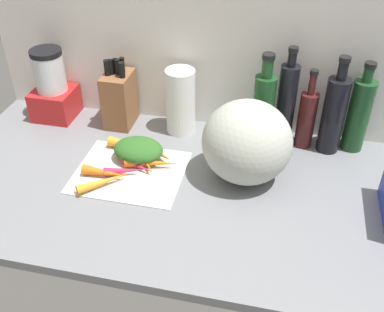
# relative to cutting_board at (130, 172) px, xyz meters

# --- Properties ---
(ground_plane) EXTENTS (1.70, 0.80, 0.03)m
(ground_plane) POSITION_rel_cutting_board_xyz_m (0.25, -0.01, -0.02)
(ground_plane) COLOR slate
(wall_back) EXTENTS (1.70, 0.03, 0.60)m
(wall_back) POSITION_rel_cutting_board_xyz_m (0.25, 0.37, 0.30)
(wall_back) COLOR silver
(wall_back) RESTS_ON ground_plane
(cutting_board) EXTENTS (0.34, 0.29, 0.01)m
(cutting_board) POSITION_rel_cutting_board_xyz_m (0.00, 0.00, 0.00)
(cutting_board) COLOR beige
(cutting_board) RESTS_ON ground_plane
(carrot_0) EXTENTS (0.12, 0.14, 0.03)m
(carrot_0) POSITION_rel_cutting_board_xyz_m (0.03, 0.05, 0.02)
(carrot_0) COLOR orange
(carrot_0) RESTS_ON cutting_board
(carrot_1) EXTENTS (0.13, 0.06, 0.02)m
(carrot_1) POSITION_rel_cutting_board_xyz_m (0.02, 0.02, 0.02)
(carrot_1) COLOR #B2264C
(carrot_1) RESTS_ON cutting_board
(carrot_2) EXTENTS (0.14, 0.03, 0.03)m
(carrot_2) POSITION_rel_cutting_board_xyz_m (0.01, 0.10, 0.02)
(carrot_2) COLOR #B2264C
(carrot_2) RESTS_ON cutting_board
(carrot_3) EXTENTS (0.18, 0.06, 0.03)m
(carrot_3) POSITION_rel_cutting_board_xyz_m (0.06, 0.04, 0.02)
(carrot_3) COLOR orange
(carrot_3) RESTS_ON cutting_board
(carrot_4) EXTENTS (0.12, 0.06, 0.03)m
(carrot_4) POSITION_rel_cutting_board_xyz_m (-0.01, -0.02, 0.02)
(carrot_4) COLOR #B2264C
(carrot_4) RESTS_ON cutting_board
(carrot_5) EXTENTS (0.14, 0.04, 0.03)m
(carrot_5) POSITION_rel_cutting_board_xyz_m (-0.07, -0.05, 0.02)
(carrot_5) COLOR orange
(carrot_5) RESTS_ON cutting_board
(carrot_6) EXTENTS (0.13, 0.09, 0.03)m
(carrot_6) POSITION_rel_cutting_board_xyz_m (0.06, 0.09, 0.02)
(carrot_6) COLOR orange
(carrot_6) RESTS_ON cutting_board
(carrot_7) EXTENTS (0.15, 0.13, 0.03)m
(carrot_7) POSITION_rel_cutting_board_xyz_m (-0.05, -0.09, 0.02)
(carrot_7) COLOR orange
(carrot_7) RESTS_ON cutting_board
(carrot_8) EXTENTS (0.11, 0.03, 0.03)m
(carrot_8) POSITION_rel_cutting_board_xyz_m (-0.08, -0.04, 0.02)
(carrot_8) COLOR red
(carrot_8) RESTS_ON cutting_board
(carrot_9) EXTENTS (0.15, 0.06, 0.04)m
(carrot_9) POSITION_rel_cutting_board_xyz_m (-0.04, 0.11, 0.02)
(carrot_9) COLOR orange
(carrot_9) RESTS_ON cutting_board
(carrot_greens_pile) EXTENTS (0.16, 0.13, 0.07)m
(carrot_greens_pile) POSITION_rel_cutting_board_xyz_m (0.01, 0.07, 0.04)
(carrot_greens_pile) COLOR #2D6023
(carrot_greens_pile) RESTS_ON cutting_board
(winter_squash) EXTENTS (0.27, 0.26, 0.26)m
(winter_squash) POSITION_rel_cutting_board_xyz_m (0.36, 0.06, 0.13)
(winter_squash) COLOR #B2B7A8
(winter_squash) RESTS_ON ground_plane
(knife_block) EXTENTS (0.09, 0.13, 0.25)m
(knife_block) POSITION_rel_cutting_board_xyz_m (-0.13, 0.28, 0.10)
(knife_block) COLOR brown
(knife_block) RESTS_ON ground_plane
(blender_appliance) EXTENTS (0.15, 0.15, 0.27)m
(blender_appliance) POSITION_rel_cutting_board_xyz_m (-0.39, 0.28, 0.11)
(blender_appliance) COLOR red
(blender_appliance) RESTS_ON ground_plane
(paper_towel_roll) EXTENTS (0.10, 0.10, 0.24)m
(paper_towel_roll) POSITION_rel_cutting_board_xyz_m (0.10, 0.28, 0.11)
(paper_towel_roll) COLOR white
(paper_towel_roll) RESTS_ON ground_plane
(bottle_0) EXTENTS (0.07, 0.07, 0.33)m
(bottle_0) POSITION_rel_cutting_board_xyz_m (0.39, 0.26, 0.14)
(bottle_0) COLOR #19421E
(bottle_0) RESTS_ON ground_plane
(bottle_1) EXTENTS (0.06, 0.06, 0.35)m
(bottle_1) POSITION_rel_cutting_board_xyz_m (0.46, 0.29, 0.15)
(bottle_1) COLOR black
(bottle_1) RESTS_ON ground_plane
(bottle_2) EXTENTS (0.06, 0.06, 0.28)m
(bottle_2) POSITION_rel_cutting_board_xyz_m (0.53, 0.28, 0.10)
(bottle_2) COLOR #471919
(bottle_2) RESTS_ON ground_plane
(bottle_3) EXTENTS (0.08, 0.08, 0.34)m
(bottle_3) POSITION_rel_cutting_board_xyz_m (0.61, 0.28, 0.14)
(bottle_3) COLOR black
(bottle_3) RESTS_ON ground_plane
(bottle_4) EXTENTS (0.07, 0.07, 0.31)m
(bottle_4) POSITION_rel_cutting_board_xyz_m (0.70, 0.30, 0.13)
(bottle_4) COLOR #19421E
(bottle_4) RESTS_ON ground_plane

